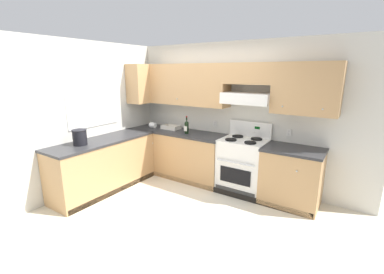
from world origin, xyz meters
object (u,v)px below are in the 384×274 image
at_px(bowl, 171,128).
at_px(paper_towel_roll, 153,125).
at_px(bucket, 80,137).
at_px(stove, 242,165).
at_px(wine_bottle, 187,127).

xyz_separation_m(bowl, paper_towel_roll, (-0.38, -0.12, 0.03)).
bearing_deg(bucket, stove, 38.77).
height_order(wine_bottle, bucket, wine_bottle).
distance_m(bowl, bucket, 1.79).
height_order(wine_bottle, bowl, wine_bottle).
distance_m(stove, paper_towel_roll, 2.03).
height_order(wine_bottle, paper_towel_roll, wine_bottle).
relative_size(stove, wine_bottle, 3.61).
bearing_deg(stove, paper_towel_roll, -178.41).
relative_size(wine_bottle, paper_towel_roll, 2.64).
height_order(bowl, bucket, bucket).
relative_size(stove, bowl, 3.31).
xyz_separation_m(stove, paper_towel_roll, (-1.97, -0.05, 0.49)).
distance_m(stove, bowl, 1.66).
xyz_separation_m(wine_bottle, bucket, (-0.96, -1.57, -0.00)).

